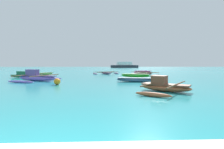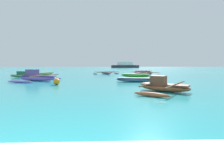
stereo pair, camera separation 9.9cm
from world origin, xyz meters
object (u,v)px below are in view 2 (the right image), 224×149
Objects in this scene: moored_boat_1 at (143,72)px; moored_boat_9 at (164,86)px; moored_boat_0 at (141,72)px; moored_boat_6 at (46,74)px; moored_boat_3 at (106,73)px; moored_boat_8 at (135,75)px; distant_ferry at (125,65)px; mooring_buoy_1 at (57,82)px; moored_boat_2 at (25,75)px; moored_boat_7 at (36,77)px; moored_boat_5 at (136,80)px; moored_boat_4 at (144,74)px.

moored_boat_9 is at bearing -116.65° from moored_boat_1.
moored_boat_0 is 0.98× the size of moored_boat_6.
moored_boat_9 is at bearing -15.62° from moored_boat_3.
moored_boat_6 is 0.74× the size of moored_boat_8.
moored_boat_6 is at bearing -107.56° from distant_ferry.
moored_boat_9 is at bearing -26.39° from mooring_buoy_1.
moored_boat_2 is 0.84× the size of moored_boat_3.
moored_boat_1 is 0.87× the size of moored_boat_2.
moored_boat_7 is at bearing -155.07° from moored_boat_1.
moored_boat_2 is 12.24m from moored_boat_8.
moored_boat_8 reaches higher than moored_boat_5.
mooring_buoy_1 is (-8.72, -10.81, 0.02)m from moored_boat_4.
moored_boat_7 is at bearing -156.22° from moored_boat_0.
moored_boat_3 is 53.90m from distant_ferry.
moored_boat_7 is (2.68, -3.79, 0.08)m from moored_boat_2.
distant_ferry is at bearing 145.15° from moored_boat_3.
moored_boat_4 is (-0.95, -6.48, -0.05)m from moored_boat_0.
moored_boat_6 is (0.45, 5.51, -0.07)m from moored_boat_2.
moored_boat_6 is 5.28× the size of mooring_buoy_1.
moored_boat_7 reaches higher than moored_boat_0.
moored_boat_9 is (-2.70, -17.60, 0.01)m from moored_boat_1.
moored_boat_5 is at bearing 132.17° from moored_boat_9.
mooring_buoy_1 is (-6.00, -1.92, 0.04)m from moored_boat_5.
moored_boat_0 is 6.82m from moored_boat_3.
distant_ferry reaches higher than moored_boat_2.
moored_boat_9 is at bearing -67.91° from moored_boat_8.
moored_boat_5 is at bearing -122.79° from moored_boat_1.
mooring_buoy_1 is 68.51m from distant_ferry.
moored_boat_2 is 15.77m from moored_boat_9.
moored_boat_3 is at bearing 163.37° from moored_boat_1.
moored_boat_2 is 0.28× the size of distant_ferry.
moored_boat_1 is at bearing 57.03° from mooring_buoy_1.
moored_boat_4 reaches higher than moored_boat_5.
moored_boat_2 is at bearing -155.69° from moored_boat_8.
moored_boat_5 is at bearing -75.84° from moored_boat_8.
moored_boat_9 reaches higher than moored_boat_5.
distant_ferry reaches higher than moored_boat_7.
moored_boat_7 reaches higher than moored_boat_9.
moored_boat_1 is 17.08m from mooring_buoy_1.
moored_boat_9 is (11.51, -15.79, 0.09)m from moored_boat_6.
moored_boat_9 reaches higher than moored_boat_0.
moored_boat_9 reaches higher than moored_boat_1.
moored_boat_4 is at bearing 117.07° from moored_boat_9.
mooring_buoy_1 is at bearing -39.57° from moored_boat_3.
moored_boat_3 is at bearing -51.13° from moored_boat_6.
moored_boat_4 is 4.10m from moored_boat_8.
distant_ferry is (3.14, 53.03, 0.85)m from moored_boat_1.
moored_boat_1 is 17.81m from moored_boat_9.
moored_boat_0 is 18.73m from moored_boat_7.
moored_boat_4 is at bearing 86.84° from moored_boat_8.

